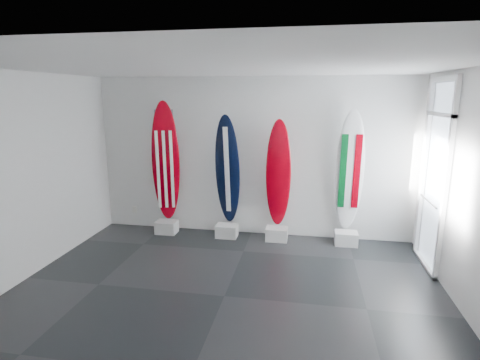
% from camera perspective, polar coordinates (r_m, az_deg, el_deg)
% --- Properties ---
extents(floor, '(6.00, 6.00, 0.00)m').
position_cam_1_polar(floor, '(5.40, -2.35, -16.95)').
color(floor, black).
rests_on(floor, ground).
extents(ceiling, '(6.00, 6.00, 0.00)m').
position_cam_1_polar(ceiling, '(4.71, -2.69, 16.70)').
color(ceiling, white).
rests_on(ceiling, wall_back).
extents(wall_back, '(6.00, 0.00, 6.00)m').
position_cam_1_polar(wall_back, '(7.25, 1.82, 3.36)').
color(wall_back, white).
rests_on(wall_back, ground).
extents(wall_front, '(6.00, 0.00, 6.00)m').
position_cam_1_polar(wall_front, '(2.60, -15.03, -14.34)').
color(wall_front, white).
rests_on(wall_front, ground).
extents(wall_left, '(0.00, 5.00, 5.00)m').
position_cam_1_polar(wall_left, '(6.22, -30.59, 0.05)').
color(wall_left, white).
rests_on(wall_left, ground).
extents(display_block_usa, '(0.40, 0.30, 0.24)m').
position_cam_1_polar(display_block_usa, '(7.71, -10.90, -6.91)').
color(display_block_usa, silver).
rests_on(display_block_usa, floor).
extents(surfboard_usa, '(0.57, 0.35, 2.33)m').
position_cam_1_polar(surfboard_usa, '(7.48, -11.03, 2.66)').
color(surfboard_usa, '#9A000D').
rests_on(surfboard_usa, display_block_usa).
extents(display_block_navy, '(0.40, 0.30, 0.24)m').
position_cam_1_polar(display_block_navy, '(7.37, -1.98, -7.59)').
color(display_block_navy, silver).
rests_on(display_block_navy, floor).
extents(surfboard_navy, '(0.50, 0.37, 2.09)m').
position_cam_1_polar(surfboard_navy, '(7.15, -1.89, 1.46)').
color(surfboard_navy, black).
rests_on(surfboard_navy, display_block_navy).
extents(display_block_swiss, '(0.40, 0.30, 0.24)m').
position_cam_1_polar(display_block_swiss, '(7.24, 5.50, -8.02)').
color(display_block_swiss, silver).
rests_on(display_block_swiss, floor).
extents(surfboard_swiss, '(0.47, 0.29, 2.02)m').
position_cam_1_polar(surfboard_swiss, '(7.03, 5.76, 0.90)').
color(surfboard_swiss, '#9A000D').
rests_on(surfboard_swiss, display_block_swiss).
extents(display_block_italy, '(0.40, 0.30, 0.24)m').
position_cam_1_polar(display_block_italy, '(7.26, 15.54, -8.38)').
color(display_block_italy, silver).
rests_on(display_block_italy, floor).
extents(surfboard_italy, '(0.50, 0.28, 2.20)m').
position_cam_1_polar(surfboard_italy, '(7.03, 16.05, 1.21)').
color(surfboard_italy, white).
rests_on(surfboard_italy, display_block_italy).
extents(wall_outlet, '(0.09, 0.02, 0.13)m').
position_cam_1_polar(wall_outlet, '(8.21, -15.48, -4.25)').
color(wall_outlet, silver).
rests_on(wall_outlet, wall_back).
extents(glass_door, '(0.12, 1.16, 2.85)m').
position_cam_1_polar(glass_door, '(6.55, 27.12, 0.30)').
color(glass_door, white).
rests_on(glass_door, floor).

